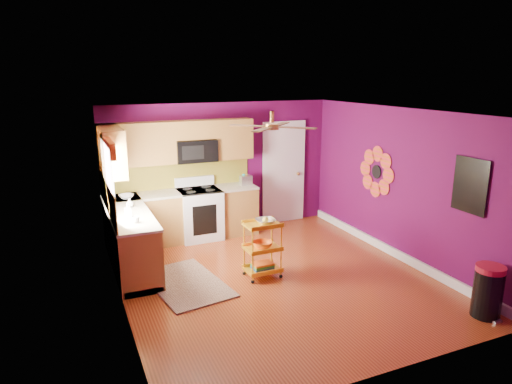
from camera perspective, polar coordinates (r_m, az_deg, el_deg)
name	(u,v)px	position (r m, az deg, el deg)	size (l,w,h in m)	color
ground	(276,278)	(7.07, 2.54, -10.69)	(5.00, 5.00, 0.00)	maroon
room_envelope	(279,173)	(6.56, 2.91, 2.36)	(4.54, 5.04, 2.52)	#500941
lower_cabinets	(161,227)	(8.12, -11.74, -4.30)	(2.81, 2.31, 0.94)	brown
electric_range	(200,213)	(8.62, -7.07, -2.66)	(0.76, 0.66, 1.13)	white
upper_cabinetry	(159,146)	(8.16, -12.04, 5.66)	(2.80, 2.30, 1.26)	brown
left_window	(108,165)	(6.94, -18.03, 3.22)	(0.08, 1.35, 1.08)	white
panel_door	(283,174)	(9.42, 3.45, 2.32)	(0.95, 0.11, 2.15)	white
right_wall_art	(415,177)	(7.56, 19.21, 1.74)	(0.04, 2.74, 1.04)	black
ceiling_fan	(272,126)	(6.62, 2.00, 8.26)	(1.01, 1.01, 0.26)	#BF8C3F
shag_rug	(186,283)	(6.96, -8.73, -11.21)	(0.95, 1.55, 0.02)	black
rolling_cart	(263,246)	(6.93, 0.88, -6.82)	(0.53, 0.39, 0.95)	gold
trash_can	(488,291)	(6.60, 26.99, -11.01)	(0.37, 0.40, 0.69)	black
teal_kettle	(244,180)	(8.85, -1.55, 1.53)	(0.18, 0.18, 0.21)	#15A0A0
toaster	(246,180)	(8.79, -1.27, 1.49)	(0.22, 0.15, 0.18)	beige
soap_bottle_a	(128,211)	(7.04, -15.74, -2.27)	(0.09, 0.10, 0.21)	#EA3F72
soap_bottle_b	(130,203)	(7.57, -15.52, -1.31)	(0.12, 0.12, 0.15)	white
counter_dish	(126,197)	(8.15, -15.92, -0.55)	(0.26, 0.26, 0.06)	white
counter_cup	(135,220)	(6.78, -14.83, -3.36)	(0.11, 0.11, 0.09)	white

